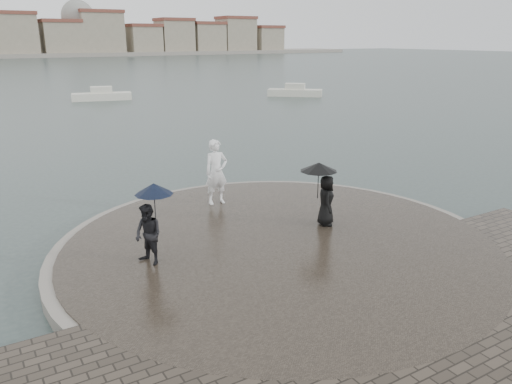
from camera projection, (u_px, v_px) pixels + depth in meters
ground at (366, 308)px, 11.19m from camera, size 400.00×400.00×0.00m
kerb_ring at (280, 248)px, 14.00m from camera, size 12.50×12.50×0.32m
quay_tip at (280, 247)px, 13.99m from camera, size 11.90×11.90×0.36m
statue at (216, 172)px, 16.80m from camera, size 0.83×0.56×2.21m
visitor_left at (150, 222)px, 12.30m from camera, size 1.14×1.04×2.04m
visitor_right at (323, 188)px, 14.82m from camera, size 1.21×1.11×1.95m
boats at (125, 103)px, 43.11m from camera, size 39.91×15.15×1.50m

